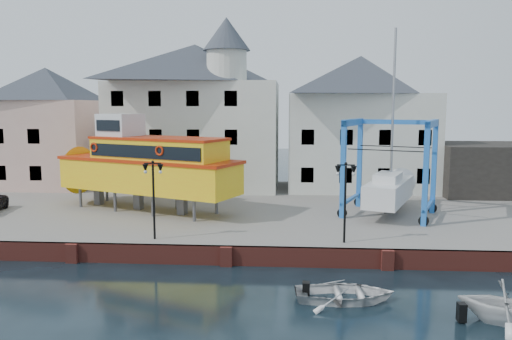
{
  "coord_description": "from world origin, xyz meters",
  "views": [
    {
      "loc": [
        3.23,
        -24.21,
        8.03
      ],
      "look_at": [
        1.0,
        7.0,
        4.0
      ],
      "focal_mm": 35.0,
      "sensor_mm": 36.0,
      "label": 1
    }
  ],
  "objects": [
    {
      "name": "motorboat_c",
      "position": [
        11.21,
        -5.98,
        0.0
      ],
      "size": [
        4.19,
        3.95,
        1.76
      ],
      "primitive_type": "imported",
      "rotation": [
        0.0,
        0.0,
        1.18
      ],
      "color": "silver",
      "rests_on": "ground"
    },
    {
      "name": "motorboat_b",
      "position": [
        5.49,
        -4.14,
        0.0
      ],
      "size": [
        4.25,
        3.13,
        0.85
      ],
      "primitive_type": "imported",
      "rotation": [
        0.0,
        0.0,
        1.62
      ],
      "color": "silver",
      "rests_on": "ground"
    },
    {
      "name": "building_pink",
      "position": [
        -18.0,
        18.0,
        6.15
      ],
      "size": [
        8.0,
        7.0,
        10.3
      ],
      "color": "#CB9D92",
      "rests_on": "hardstanding"
    },
    {
      "name": "tour_boat",
      "position": [
        -7.16,
        8.67,
        4.06
      ],
      "size": [
        15.1,
        9.17,
        6.5
      ],
      "rotation": [
        0.0,
        0.0,
        -0.41
      ],
      "color": "#59595E",
      "rests_on": "hardstanding"
    },
    {
      "name": "quay_wall",
      "position": [
        -0.0,
        0.1,
        0.5
      ],
      "size": [
        44.0,
        0.47,
        1.0
      ],
      "color": "maroon",
      "rests_on": "ground"
    },
    {
      "name": "ground",
      "position": [
        0.0,
        0.0,
        0.0
      ],
      "size": [
        140.0,
        140.0,
        0.0
      ],
      "primitive_type": "plane",
      "color": "black",
      "rests_on": "ground"
    },
    {
      "name": "lamp_post_left",
      "position": [
        -4.0,
        1.2,
        4.17
      ],
      "size": [
        1.12,
        0.32,
        4.2
      ],
      "color": "black",
      "rests_on": "hardstanding"
    },
    {
      "name": "building_white_main",
      "position": [
        -4.87,
        18.39,
        7.34
      ],
      "size": [
        14.0,
        8.3,
        14.0
      ],
      "color": "silver",
      "rests_on": "hardstanding"
    },
    {
      "name": "shed_dark",
      "position": [
        19.0,
        17.0,
        3.0
      ],
      "size": [
        8.0,
        7.0,
        4.0
      ],
      "primitive_type": "cube",
      "color": "black",
      "rests_on": "hardstanding"
    },
    {
      "name": "travel_lift",
      "position": [
        9.78,
        8.61,
        2.99
      ],
      "size": [
        6.75,
        8.05,
        11.88
      ],
      "rotation": [
        0.0,
        0.0,
        -0.38
      ],
      "color": "#1A63B6",
      "rests_on": "hardstanding"
    },
    {
      "name": "building_white_right",
      "position": [
        9.0,
        19.0,
        6.6
      ],
      "size": [
        12.0,
        8.0,
        11.2
      ],
      "color": "silver",
      "rests_on": "hardstanding"
    },
    {
      "name": "hardstanding",
      "position": [
        0.0,
        11.0,
        0.5
      ],
      "size": [
        44.0,
        22.0,
        1.0
      ],
      "primitive_type": "cube",
      "color": "slate",
      "rests_on": "ground"
    },
    {
      "name": "lamp_post_right",
      "position": [
        6.0,
        1.2,
        4.17
      ],
      "size": [
        1.12,
        0.32,
        4.2
      ],
      "color": "black",
      "rests_on": "hardstanding"
    }
  ]
}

